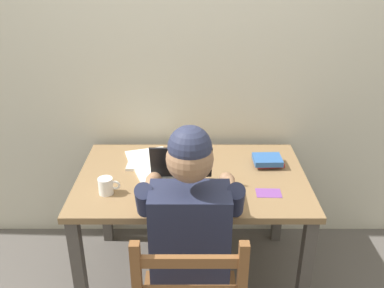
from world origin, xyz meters
name	(u,v)px	position (x,y,z in m)	size (l,w,h in m)	color
ground_plane	(192,274)	(0.00, 0.00, 0.00)	(8.00, 8.00, 0.00)	#56514C
back_wall	(193,51)	(0.00, 0.49, 1.30)	(6.00, 0.04, 2.60)	beige
desk	(192,190)	(0.00, 0.00, 0.62)	(1.27, 0.82, 0.71)	olive
seated_person	(191,231)	(-0.01, -0.48, 0.70)	(0.50, 0.60, 1.26)	#232842
laptop	(181,182)	(-0.06, -0.16, 0.76)	(0.33, 0.31, 0.23)	black
computer_mouse	(235,193)	(0.22, -0.21, 0.73)	(0.06, 0.10, 0.03)	black
coffee_mug_white	(107,186)	(-0.44, -0.18, 0.76)	(0.11, 0.08, 0.09)	white
coffee_mug_dark	(171,161)	(-0.13, 0.08, 0.76)	(0.12, 0.08, 0.10)	#2D384C
book_stack_main	(269,161)	(0.44, 0.13, 0.74)	(0.18, 0.14, 0.05)	#BC332D
paper_pile_near_laptop	(147,155)	(-0.28, 0.25, 0.72)	(0.24, 0.16, 0.01)	white
paper_pile_back_corner	(149,164)	(-0.25, 0.12, 0.72)	(0.25, 0.15, 0.02)	silver
paper_pile_side	(158,172)	(-0.19, 0.02, 0.72)	(0.24, 0.18, 0.02)	silver
landscape_photo_print	(269,193)	(0.40, -0.18, 0.71)	(0.13, 0.09, 0.00)	#7A4293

